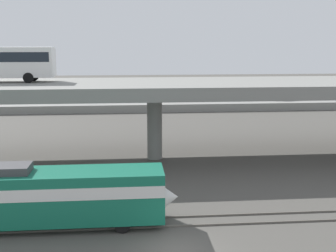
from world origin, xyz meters
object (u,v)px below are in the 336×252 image
(parked_car_3, at_px, (144,95))
(parked_car_0, at_px, (179,96))
(parked_car_6, at_px, (70,94))
(parked_car_1, at_px, (281,96))
(parked_car_2, at_px, (242,94))
(parked_car_5, at_px, (187,94))
(train_locomotive, at_px, (63,194))
(parked_car_4, at_px, (78,96))
(parked_car_7, at_px, (98,97))

(parked_car_3, bearing_deg, parked_car_0, 159.72)
(parked_car_6, bearing_deg, parked_car_1, -8.47)
(parked_car_2, distance_m, parked_car_5, 10.25)
(train_locomotive, relative_size, parked_car_4, 3.26)
(parked_car_5, bearing_deg, parked_car_6, -3.44)
(parked_car_2, distance_m, parked_car_6, 31.89)
(parked_car_3, xyz_separation_m, parked_car_7, (-8.29, -2.72, -0.00))
(parked_car_0, bearing_deg, parked_car_1, 175.31)
(parked_car_0, relative_size, parked_car_5, 1.09)
(train_locomotive, distance_m, parked_car_6, 54.49)
(train_locomotive, distance_m, parked_car_1, 57.71)
(parked_car_1, bearing_deg, parked_car_2, 150.94)
(train_locomotive, height_order, parked_car_0, train_locomotive)
(parked_car_5, bearing_deg, parked_car_4, 2.68)
(parked_car_6, bearing_deg, parked_car_2, -3.99)
(parked_car_3, bearing_deg, parked_car_1, 171.27)
(parked_car_1, bearing_deg, train_locomotive, -122.94)
(parked_car_1, bearing_deg, parked_car_0, 175.31)
(parked_car_2, relative_size, parked_car_7, 1.14)
(parked_car_1, height_order, parked_car_5, same)
(parked_car_1, xyz_separation_m, parked_car_2, (-6.18, 3.43, 0.00))
(train_locomotive, xyz_separation_m, parked_car_4, (-4.79, 51.87, -0.10))
(parked_car_7, bearing_deg, parked_car_4, -33.96)
(parked_car_0, bearing_deg, parked_car_3, -20.28)
(parked_car_4, bearing_deg, parked_car_2, 0.00)
(parked_car_0, distance_m, parked_car_5, 3.41)
(parked_car_2, relative_size, parked_car_3, 1.15)
(train_locomotive, height_order, parked_car_4, train_locomotive)
(parked_car_2, relative_size, parked_car_6, 1.15)
(parked_car_1, xyz_separation_m, parked_car_7, (-32.58, 1.01, -0.00))
(parked_car_4, relative_size, parked_car_5, 1.11)
(parked_car_2, bearing_deg, parked_car_4, 0.00)
(parked_car_5, distance_m, parked_car_7, 16.53)
(parked_car_7, bearing_deg, parked_car_0, -178.06)
(parked_car_0, height_order, parked_car_7, same)
(parked_car_1, bearing_deg, parked_car_3, 171.27)
(train_locomotive, xyz_separation_m, parked_car_5, (14.99, 52.79, -0.10))
(parked_car_7, bearing_deg, parked_car_6, -40.62)
(parked_car_5, bearing_deg, train_locomotive, 74.15)
(parked_car_1, relative_size, parked_car_4, 0.89)
(parked_car_1, xyz_separation_m, parked_car_4, (-36.17, 3.43, 0.00))
(parked_car_4, xyz_separation_m, parked_car_5, (19.78, 0.93, -0.00))
(parked_car_4, xyz_separation_m, parked_car_6, (-1.82, 2.22, -0.00))
(parked_car_0, relative_size, parked_car_3, 1.14)
(parked_car_3, distance_m, parked_car_5, 7.93)
(parked_car_2, height_order, parked_car_5, same)
(parked_car_0, distance_m, parked_car_4, 18.03)
(parked_car_2, xyz_separation_m, parked_car_5, (-10.21, 0.92, -0.00))
(parked_car_2, height_order, parked_car_4, same)
(parked_car_3, relative_size, parked_car_6, 1.00)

